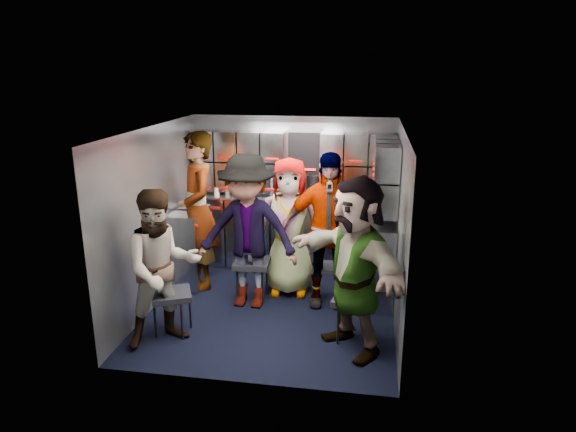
% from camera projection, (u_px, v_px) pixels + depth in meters
% --- Properties ---
extents(floor, '(3.00, 3.00, 0.00)m').
position_uv_depth(floor, '(273.00, 308.00, 6.07)').
color(floor, black).
rests_on(floor, ground).
extents(wall_back, '(2.80, 0.04, 2.10)m').
position_uv_depth(wall_back, '(293.00, 192.00, 7.19)').
color(wall_back, gray).
rests_on(wall_back, ground).
extents(wall_left, '(0.04, 3.00, 2.10)m').
position_uv_depth(wall_left, '(155.00, 217.00, 5.99)').
color(wall_left, gray).
rests_on(wall_left, ground).
extents(wall_right, '(0.04, 3.00, 2.10)m').
position_uv_depth(wall_right, '(399.00, 229.00, 5.55)').
color(wall_right, gray).
rests_on(wall_right, ground).
extents(ceiling, '(2.80, 3.00, 0.02)m').
position_uv_depth(ceiling, '(271.00, 129.00, 5.47)').
color(ceiling, silver).
rests_on(ceiling, wall_back).
extents(cart_bank_back, '(2.68, 0.38, 0.99)m').
position_uv_depth(cart_bank_back, '(290.00, 234.00, 7.15)').
color(cart_bank_back, '#8F949D').
rests_on(cart_bank_back, ground).
extents(cart_bank_left, '(0.38, 0.76, 0.99)m').
position_uv_depth(cart_bank_left, '(191.00, 247.00, 6.64)').
color(cart_bank_left, '#8F949D').
rests_on(cart_bank_left, ground).
extents(counter, '(2.68, 0.42, 0.03)m').
position_uv_depth(counter, '(290.00, 198.00, 7.00)').
color(counter, '#B0B3B8').
rests_on(counter, cart_bank_back).
extents(locker_bank_back, '(2.68, 0.28, 0.82)m').
position_uv_depth(locker_bank_back, '(291.00, 163.00, 6.92)').
color(locker_bank_back, '#8F949D').
rests_on(locker_bank_back, wall_back).
extents(locker_bank_right, '(0.28, 1.00, 0.82)m').
position_uv_depth(locker_bank_right, '(386.00, 176.00, 6.11)').
color(locker_bank_right, '#8F949D').
rests_on(locker_bank_right, wall_right).
extents(right_cabinet, '(0.28, 1.20, 1.00)m').
position_uv_depth(right_cabinet, '(382.00, 256.00, 6.30)').
color(right_cabinet, '#8F949D').
rests_on(right_cabinet, ground).
extents(coffee_niche, '(0.46, 0.16, 0.84)m').
position_uv_depth(coffee_niche, '(305.00, 164.00, 6.95)').
color(coffee_niche, black).
rests_on(coffee_niche, wall_back).
extents(red_latch_strip, '(2.60, 0.02, 0.03)m').
position_uv_depth(red_latch_strip, '(288.00, 211.00, 6.85)').
color(red_latch_strip, '#980C06').
rests_on(red_latch_strip, cart_bank_back).
extents(jump_seat_near_left, '(0.52, 0.51, 0.47)m').
position_uv_depth(jump_seat_near_left, '(172.00, 297.00, 5.39)').
color(jump_seat_near_left, black).
rests_on(jump_seat_near_left, ground).
extents(jump_seat_mid_left, '(0.45, 0.43, 0.49)m').
position_uv_depth(jump_seat_mid_left, '(252.00, 265.00, 6.20)').
color(jump_seat_mid_left, black).
rests_on(jump_seat_mid_left, ground).
extents(jump_seat_center, '(0.48, 0.47, 0.45)m').
position_uv_depth(jump_seat_center, '(291.00, 257.00, 6.58)').
color(jump_seat_center, black).
rests_on(jump_seat_center, ground).
extents(jump_seat_mid_right, '(0.36, 0.34, 0.41)m').
position_uv_depth(jump_seat_mid_right, '(328.00, 269.00, 6.27)').
color(jump_seat_mid_right, black).
rests_on(jump_seat_mid_right, ground).
extents(jump_seat_near_right, '(0.46, 0.45, 0.48)m').
position_uv_depth(jump_seat_near_right, '(354.00, 302.00, 5.26)').
color(jump_seat_near_right, black).
rests_on(jump_seat_near_right, ground).
extents(attendant_standing, '(0.78, 0.87, 2.00)m').
position_uv_depth(attendant_standing, '(198.00, 211.00, 6.44)').
color(attendant_standing, black).
rests_on(attendant_standing, ground).
extents(attendant_arc_a, '(1.00, 0.96, 1.62)m').
position_uv_depth(attendant_arc_a, '(162.00, 268.00, 5.11)').
color(attendant_arc_a, black).
rests_on(attendant_arc_a, ground).
extents(attendant_arc_b, '(1.21, 0.74, 1.82)m').
position_uv_depth(attendant_arc_b, '(247.00, 232.00, 5.90)').
color(attendant_arc_b, black).
rests_on(attendant_arc_b, ground).
extents(attendant_arc_c, '(0.87, 0.61, 1.71)m').
position_uv_depth(attendant_arc_c, '(289.00, 227.00, 6.28)').
color(attendant_arc_c, black).
rests_on(attendant_arc_c, ground).
extents(attendant_arc_d, '(1.10, 0.51, 1.84)m').
position_uv_depth(attendant_arc_d, '(327.00, 230.00, 5.95)').
color(attendant_arc_d, black).
rests_on(attendant_arc_d, ground).
extents(attendant_arc_e, '(1.47, 1.61, 1.79)m').
position_uv_depth(attendant_arc_e, '(355.00, 266.00, 4.96)').
color(attendant_arc_e, black).
rests_on(attendant_arc_e, ground).
extents(bottle_left, '(0.06, 0.06, 0.25)m').
position_uv_depth(bottle_left, '(227.00, 186.00, 7.05)').
color(bottle_left, white).
rests_on(bottle_left, counter).
extents(bottle_mid, '(0.07, 0.07, 0.27)m').
position_uv_depth(bottle_mid, '(272.00, 187.00, 6.95)').
color(bottle_mid, white).
rests_on(bottle_mid, counter).
extents(bottle_right, '(0.07, 0.07, 0.26)m').
position_uv_depth(bottle_right, '(376.00, 192.00, 6.73)').
color(bottle_right, white).
rests_on(bottle_right, counter).
extents(cup_left, '(0.07, 0.07, 0.10)m').
position_uv_depth(cup_left, '(217.00, 191.00, 7.08)').
color(cup_left, beige).
rests_on(cup_left, counter).
extents(cup_right, '(0.08, 0.08, 0.09)m').
position_uv_depth(cup_right, '(376.00, 198.00, 6.74)').
color(cup_right, beige).
rests_on(cup_right, counter).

